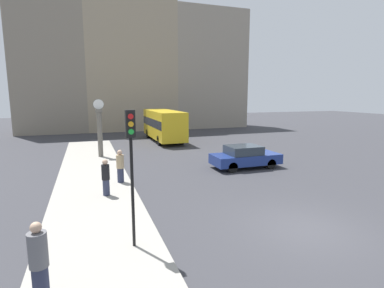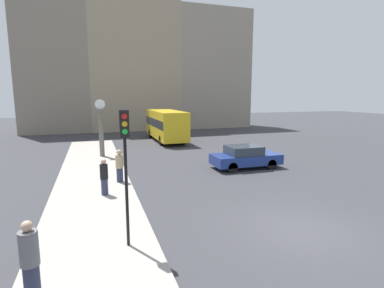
{
  "view_description": "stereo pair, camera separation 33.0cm",
  "coord_description": "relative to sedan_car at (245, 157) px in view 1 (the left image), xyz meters",
  "views": [
    {
      "loc": [
        -6.86,
        -7.72,
        4.5
      ],
      "look_at": [
        -0.95,
        8.97,
        1.6
      ],
      "focal_mm": 28.0,
      "sensor_mm": 36.0,
      "label": 1
    },
    {
      "loc": [
        -6.55,
        -7.82,
        4.5
      ],
      "look_at": [
        -0.95,
        8.97,
        1.6
      ],
      "focal_mm": 28.0,
      "sensor_mm": 36.0,
      "label": 2
    }
  ],
  "objects": [
    {
      "name": "bus_distant",
      "position": [
        -2.05,
        12.51,
        0.99
      ],
      "size": [
        2.42,
        8.32,
        2.99
      ],
      "color": "gold",
      "rests_on": "ground_plane"
    },
    {
      "name": "pedestrian_tan_coat",
      "position": [
        -7.71,
        -1.01,
        0.24
      ],
      "size": [
        0.38,
        0.38,
        1.67
      ],
      "color": "#2D334C",
      "rests_on": "sidewalk_corner"
    },
    {
      "name": "pedestrian_black_jacket",
      "position": [
        -8.53,
        -2.86,
        0.23
      ],
      "size": [
        0.35,
        0.35,
        1.63
      ],
      "color": "#2D334C",
      "rests_on": "sidewalk_corner"
    },
    {
      "name": "building_row",
      "position": [
        -2.28,
        23.66,
        7.37
      ],
      "size": [
        29.14,
        5.0,
        16.96
      ],
      "color": "gray",
      "rests_on": "ground_plane"
    },
    {
      "name": "pedestrian_grey_jacket",
      "position": [
        -10.31,
        -9.56,
        0.31
      ],
      "size": [
        0.39,
        0.39,
        1.81
      ],
      "color": "#2D334C",
      "rests_on": "sidewalk_corner"
    },
    {
      "name": "sidewalk_corner",
      "position": [
        -9.02,
        1.7,
        -0.65
      ],
      "size": [
        3.66,
        24.18,
        0.11
      ],
      "primitive_type": "cube",
      "color": "#A39E93",
      "rests_on": "ground_plane"
    },
    {
      "name": "ground_plane",
      "position": [
        -2.34,
        -8.39,
        -0.7
      ],
      "size": [
        120.0,
        120.0,
        0.0
      ],
      "primitive_type": "plane",
      "color": "#38383D"
    },
    {
      "name": "traffic_light_near",
      "position": [
        -8.07,
        -7.79,
        2.25
      ],
      "size": [
        0.26,
        0.24,
        3.99
      ],
      "color": "black",
      "rests_on": "sidewalk_corner"
    },
    {
      "name": "sedan_car",
      "position": [
        0.0,
        0.0,
        0.0
      ],
      "size": [
        4.24,
        1.84,
        1.4
      ],
      "color": "navy",
      "rests_on": "ground_plane"
    },
    {
      "name": "street_clock",
      "position": [
        -8.34,
        6.04,
        1.38
      ],
      "size": [
        0.76,
        0.44,
        4.12
      ],
      "color": "#666056",
      "rests_on": "sidewalk_corner"
    }
  ]
}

